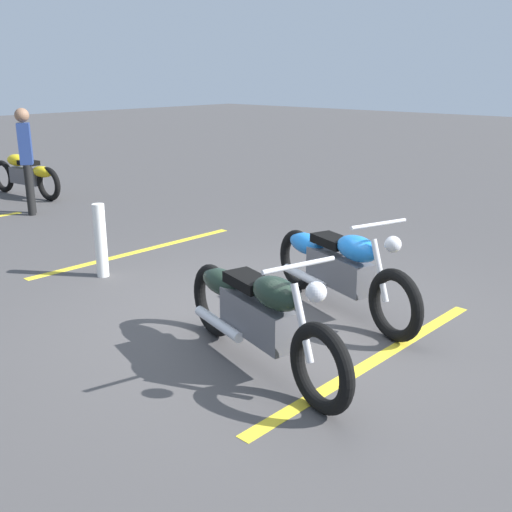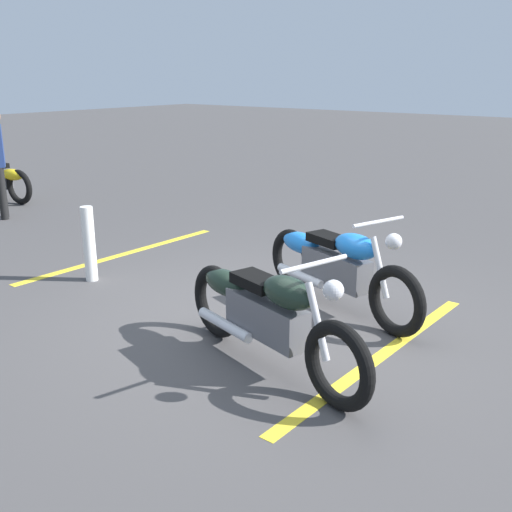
% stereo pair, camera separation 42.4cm
% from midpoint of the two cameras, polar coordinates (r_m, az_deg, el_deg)
% --- Properties ---
extents(ground_plane, '(60.00, 60.00, 0.00)m').
position_cam_midpoint_polar(ground_plane, '(5.88, -1.22, -6.29)').
color(ground_plane, '#474444').
extents(motorcycle_bright_foreground, '(2.15, 0.86, 1.04)m').
position_cam_midpoint_polar(motorcycle_bright_foreground, '(6.10, 5.54, -0.83)').
color(motorcycle_bright_foreground, black).
rests_on(motorcycle_bright_foreground, ground).
extents(motorcycle_dark_foreground, '(2.18, 0.79, 1.04)m').
position_cam_midpoint_polar(motorcycle_dark_foreground, '(4.88, -1.60, -5.44)').
color(motorcycle_dark_foreground, black).
rests_on(motorcycle_dark_foreground, ground).
extents(bollard_post, '(0.14, 0.14, 0.88)m').
position_cam_midpoint_polar(bollard_post, '(7.21, -17.15, 1.08)').
color(bollard_post, white).
rests_on(bollard_post, ground).
extents(parking_stripe_near, '(0.21, 3.20, 0.01)m').
position_cam_midpoint_polar(parking_stripe_near, '(5.29, 9.53, -9.29)').
color(parking_stripe_near, yellow).
rests_on(parking_stripe_near, ground).
extents(parking_stripe_mid, '(0.21, 3.20, 0.01)m').
position_cam_midpoint_polar(parking_stripe_mid, '(8.25, -13.88, 0.16)').
color(parking_stripe_mid, yellow).
rests_on(parking_stripe_mid, ground).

